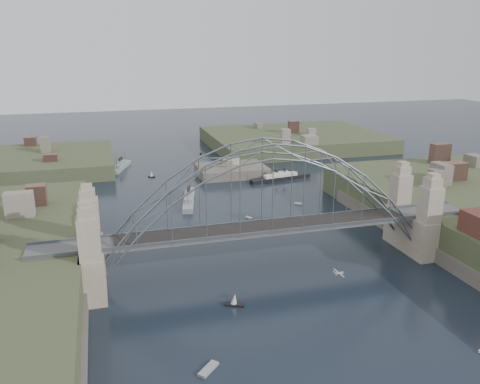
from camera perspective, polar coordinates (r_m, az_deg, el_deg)
name	(u,v)px	position (r m, az deg, el deg)	size (l,w,h in m)	color
ground	(266,268)	(95.40, 3.01, -8.76)	(500.00, 500.00, 0.00)	black
bridge	(267,207)	(90.81, 3.13, -1.72)	(84.00, 13.80, 24.60)	#535356
headland_nw	(22,169)	(182.89, -23.91, 2.43)	(60.00, 45.00, 9.00)	#40482B
headland_ne	(294,144)	(210.69, 6.23, 5.55)	(70.00, 55.00, 9.50)	#40482B
fort_island	(232,176)	(162.02, -0.98, 1.89)	(22.00, 16.00, 9.40)	#595247
naval_cruiser_near	(189,199)	(134.06, -5.93, -0.80)	(6.79, 20.06, 5.98)	#989EA1
naval_cruiser_far	(121,166)	(174.40, -13.59, 2.89)	(7.59, 16.30, 5.56)	#989EA1
ocean_liner	(280,178)	(155.92, 4.70, 1.67)	(20.84, 6.43, 5.07)	black
aeroplane	(338,273)	(75.65, 11.27, -9.20)	(1.57, 2.96, 0.43)	#B1B3B9
small_boat_a	(137,246)	(107.07, -11.87, -6.10)	(1.63, 2.26, 0.45)	silver
small_boat_b	(249,218)	(121.23, 1.03, -3.00)	(1.49, 1.95, 0.45)	silver
small_boat_c	(234,302)	(82.28, -0.65, -12.56)	(3.26, 2.22, 2.38)	silver
small_boat_d	(298,204)	(132.81, 6.74, -1.35)	(2.12, 1.87, 0.45)	silver
small_boat_e	(91,199)	(140.10, -16.88, -0.77)	(3.33, 2.63, 2.38)	silver
small_boat_f	(192,198)	(137.17, -5.56, -0.66)	(1.49, 0.59, 1.43)	silver
small_boat_h	(152,175)	(161.27, -10.20, 2.00)	(2.31, 1.74, 2.38)	silver
small_boat_i	(383,220)	(122.44, 16.27, -3.14)	(1.62, 2.51, 2.38)	silver
small_boat_j	(208,369)	(68.61, -3.68, -19.80)	(3.29, 3.28, 0.45)	silver
small_boat_k	(201,153)	(194.20, -4.57, 4.47)	(1.21, 1.75, 0.45)	silver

